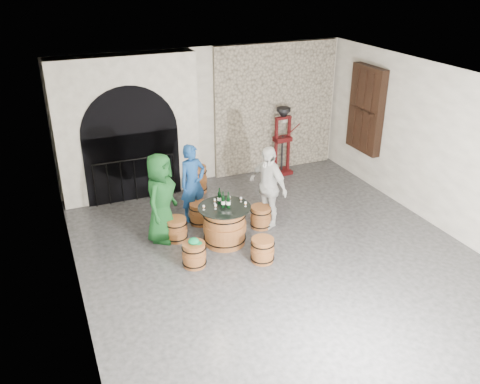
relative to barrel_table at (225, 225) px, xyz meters
name	(u,v)px	position (x,y,z in m)	size (l,w,h in m)	color
ground	(279,257)	(0.74, -0.88, -0.38)	(8.00, 8.00, 0.00)	#29292B
wall_back	(206,116)	(0.74, 3.12, 1.22)	(8.00, 8.00, 0.00)	silver
wall_front	(456,317)	(0.74, -4.88, 1.22)	(8.00, 8.00, 0.00)	silver
wall_left	(70,214)	(-2.76, -0.88, 1.22)	(8.00, 8.00, 0.00)	silver
wall_right	(443,150)	(4.24, -0.88, 1.22)	(8.00, 8.00, 0.00)	silver
ceiling	(286,84)	(0.74, -0.88, 2.82)	(8.00, 8.00, 0.00)	beige
stone_facing_panel	(275,108)	(2.54, 3.06, 1.22)	(3.20, 0.12, 3.18)	#B3A68E
arched_opening	(128,129)	(-1.16, 2.86, 1.20)	(3.10, 0.60, 3.19)	silver
shuttered_window	(366,110)	(4.12, 1.52, 1.42)	(0.23, 1.10, 2.00)	black
barrel_table	(225,225)	(0.00, 0.00, 0.00)	(1.00, 1.00, 0.77)	brown
barrel_stool_left	(176,229)	(-0.83, 0.47, -0.16)	(0.44, 0.44, 0.46)	brown
barrel_stool_far	(200,213)	(-0.19, 0.93, -0.16)	(0.44, 0.44, 0.46)	brown
barrel_stool_right	(261,217)	(0.90, 0.31, -0.16)	(0.44, 0.44, 0.46)	brown
barrel_stool_near_right	(263,250)	(0.40, -0.87, -0.16)	(0.44, 0.44, 0.46)	brown
barrel_stool_near_left	(194,254)	(-0.79, -0.53, -0.16)	(0.44, 0.44, 0.46)	brown
green_cap	(194,241)	(-0.78, -0.54, 0.12)	(0.24, 0.19, 0.11)	#0B7E41
person_green	(161,198)	(-1.06, 0.60, 0.50)	(0.87, 0.56, 1.77)	#13471C
person_blue	(193,183)	(-0.24, 1.18, 0.44)	(0.60, 0.39, 1.64)	navy
person_white	(268,187)	(1.07, 0.36, 0.47)	(1.00, 0.42, 1.70)	silver
wine_bottle_left	(223,201)	(-0.03, -0.01, 0.52)	(0.08, 0.08, 0.32)	black
wine_bottle_center	(228,201)	(0.06, -0.06, 0.52)	(0.08, 0.08, 0.32)	black
wine_bottle_right	(219,197)	(-0.03, 0.17, 0.52)	(0.08, 0.08, 0.32)	black
tasting_glass_a	(216,207)	(-0.18, -0.02, 0.44)	(0.05, 0.05, 0.10)	#BB6824
tasting_glass_b	(241,200)	(0.37, 0.08, 0.44)	(0.05, 0.05, 0.10)	#BB6824
tasting_glass_c	(215,201)	(-0.12, 0.21, 0.44)	(0.05, 0.05, 0.10)	#BB6824
tasting_glass_d	(230,198)	(0.19, 0.21, 0.44)	(0.05, 0.05, 0.10)	#BB6824
tasting_glass_e	(246,204)	(0.37, -0.14, 0.44)	(0.05, 0.05, 0.10)	#BB6824
tasting_glass_f	(204,208)	(-0.40, 0.03, 0.44)	(0.05, 0.05, 0.10)	#BB6824
side_barrel	(197,179)	(0.24, 2.42, -0.07)	(0.48, 0.48, 0.64)	brown
corking_press	(283,136)	(2.57, 2.67, 0.61)	(0.71, 0.41, 1.71)	#4B0C0C
control_box	(285,118)	(2.79, 2.98, 0.97)	(0.18, 0.10, 0.22)	silver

